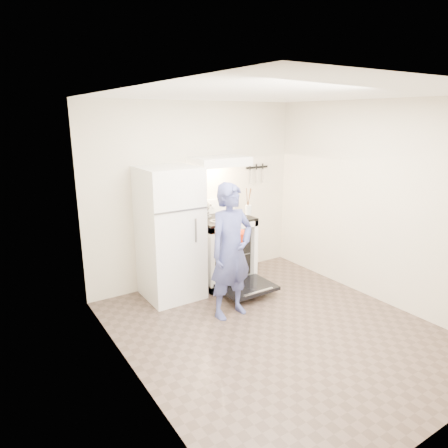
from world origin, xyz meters
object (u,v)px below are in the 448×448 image
Objects in this scene: person at (231,251)px; dutch_oven at (237,237)px; refrigerator at (170,233)px; tea_kettle at (203,206)px; stove_body at (222,251)px.

person reaches higher than dutch_oven.
refrigerator is 0.72m from tea_kettle.
person is (0.36, -0.87, -0.05)m from refrigerator.
refrigerator reaches higher than person.
refrigerator is 5.21× the size of dutch_oven.
person is 0.45m from dutch_oven.
stove_body is 1.06m from person.
tea_kettle is 0.83m from dutch_oven.
refrigerator is 1.85× the size of stove_body.
tea_kettle is at bearing 129.34° from stove_body.
refrigerator reaches higher than dutch_oven.
person is at bearing -116.84° from stove_body.
stove_body is at bearing 1.77° from refrigerator.
person reaches higher than stove_body.
refrigerator is at bearing 140.94° from dutch_oven.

